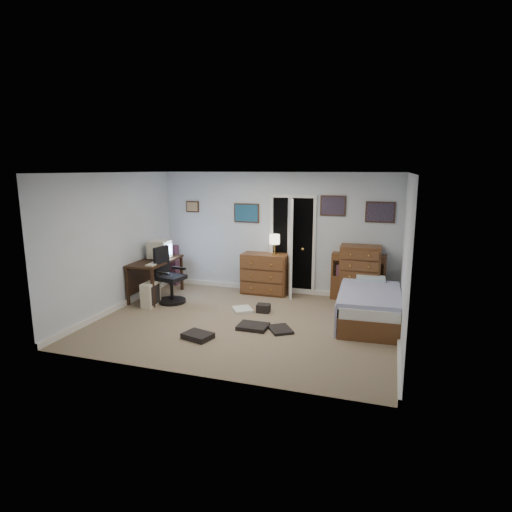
{
  "coord_description": "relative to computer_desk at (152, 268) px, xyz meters",
  "views": [
    {
      "loc": [
        2.28,
        -6.51,
        2.56
      ],
      "look_at": [
        0.1,
        0.3,
        1.1
      ],
      "focal_mm": 30.0,
      "sensor_mm": 36.0,
      "label": 1
    }
  ],
  "objects": [
    {
      "name": "floor",
      "position": [
        2.29,
        -0.84,
        -0.6
      ],
      "size": [
        5.0,
        4.0,
        0.02
      ],
      "primitive_type": "cube",
      "color": "#826D5A",
      "rests_on": "ground"
    },
    {
      "name": "computer_desk",
      "position": [
        0.0,
        0.0,
        0.0
      ],
      "size": [
        0.67,
        1.35,
        0.77
      ],
      "rotation": [
        0.0,
        0.0,
        0.04
      ],
      "color": "black",
      "rests_on": "floor"
    },
    {
      "name": "crt_monitor",
      "position": [
        0.11,
        0.15,
        0.37
      ],
      "size": [
        0.41,
        0.38,
        0.37
      ],
      "rotation": [
        0.0,
        0.0,
        0.04
      ],
      "color": "beige",
      "rests_on": "computer_desk"
    },
    {
      "name": "keyboard",
      "position": [
        0.27,
        -0.35,
        0.19
      ],
      "size": [
        0.17,
        0.42,
        0.02
      ],
      "primitive_type": "cube",
      "rotation": [
        0.0,
        0.0,
        0.04
      ],
      "color": "beige",
      "rests_on": "computer_desk"
    },
    {
      "name": "pc_tower",
      "position": [
        0.29,
        -0.55,
        -0.36
      ],
      "size": [
        0.23,
        0.44,
        0.46
      ],
      "rotation": [
        0.0,
        0.0,
        0.04
      ],
      "color": "beige",
      "rests_on": "floor"
    },
    {
      "name": "office_chair",
      "position": [
        0.51,
        -0.22,
        -0.17
      ],
      "size": [
        0.61,
        0.61,
        1.09
      ],
      "rotation": [
        0.0,
        0.0,
        -0.17
      ],
      "color": "black",
      "rests_on": "floor"
    },
    {
      "name": "media_stack",
      "position": [
        -0.03,
        0.97,
        -0.15
      ],
      "size": [
        0.19,
        0.19,
        0.89
      ],
      "primitive_type": "cube",
      "rotation": [
        0.0,
        0.0,
        -0.04
      ],
      "color": "maroon",
      "rests_on": "floor"
    },
    {
      "name": "low_dresser",
      "position": [
        2.11,
        0.93,
        -0.17
      ],
      "size": [
        0.95,
        0.47,
        0.84
      ],
      "primitive_type": "cube",
      "rotation": [
        0.0,
        0.0,
        -0.0
      ],
      "color": "brown",
      "rests_on": "floor"
    },
    {
      "name": "table_lamp",
      "position": [
        2.31,
        0.93,
        0.55
      ],
      "size": [
        0.21,
        0.21,
        0.41
      ],
      "rotation": [
        0.0,
        0.0,
        -0.0
      ],
      "color": "gold",
      "rests_on": "low_dresser"
    },
    {
      "name": "doorway",
      "position": [
        2.64,
        1.43,
        0.41
      ],
      "size": [
        0.96,
        1.12,
        2.05
      ],
      "color": "black",
      "rests_on": "floor"
    },
    {
      "name": "tall_dresser",
      "position": [
        4.03,
        0.91,
        -0.03
      ],
      "size": [
        0.77,
        0.47,
        1.12
      ],
      "primitive_type": "cube",
      "rotation": [
        0.0,
        0.0,
        0.02
      ],
      "color": "brown",
      "rests_on": "floor"
    },
    {
      "name": "headboard_bookcase",
      "position": [
        4.0,
        1.02,
        -0.09
      ],
      "size": [
        1.04,
        0.29,
        0.94
      ],
      "rotation": [
        0.0,
        0.0,
        -0.02
      ],
      "color": "brown",
      "rests_on": "floor"
    },
    {
      "name": "bed",
      "position": [
        4.28,
        -0.17,
        -0.3
      ],
      "size": [
        1.09,
        1.92,
        0.61
      ],
      "rotation": [
        0.0,
        0.0,
        0.05
      ],
      "color": "brown",
      "rests_on": "floor"
    },
    {
      "name": "wall_posters",
      "position": [
        2.86,
        1.14,
        1.16
      ],
      "size": [
        4.38,
        0.04,
        0.6
      ],
      "color": "#331E11",
      "rests_on": "floor"
    },
    {
      "name": "floor_clutter",
      "position": [
        2.3,
        -1.0,
        -0.55
      ],
      "size": [
        1.63,
        1.89,
        0.15
      ],
      "rotation": [
        0.0,
        0.0,
        -0.1
      ],
      "color": "silver",
      "rests_on": "floor"
    }
  ]
}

